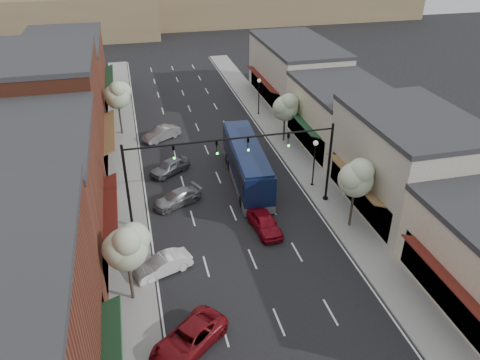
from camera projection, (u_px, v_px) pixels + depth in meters
ground at (260, 278)px, 31.13m from camera, size 160.00×160.00×0.00m
sidewalk_left at (123, 165)px, 44.95m from camera, size 2.80×73.00×0.15m
sidewalk_right at (289, 147)px, 48.44m from camera, size 2.80×73.00×0.15m
curb_left at (138, 163)px, 45.24m from camera, size 0.25×73.00×0.17m
curb_right at (276, 148)px, 48.15m from camera, size 0.25×73.00×0.17m
bldg_left_midnear at (30, 199)px, 30.92m from camera, size 10.14×14.10×9.40m
bldg_left_midfar at (50, 113)px, 42.35m from camera, size 10.14×14.10×10.90m
bldg_left_far at (66, 75)px, 56.46m from camera, size 10.14×18.10×8.40m
bldg_right_midnear at (406, 163)px, 37.10m from camera, size 9.14×12.10×7.90m
bldg_right_midfar at (341, 116)px, 47.58m from camera, size 9.14×12.10×6.40m
bldg_right_far at (295, 72)px, 59.14m from camera, size 9.14×16.10×7.40m
hill_near at (24, 16)px, 89.71m from camera, size 50.00×20.00×8.00m
signal_mast_right at (302, 154)px, 36.75m from camera, size 8.22×0.46×7.00m
signal_mast_left at (158, 171)px, 34.41m from camera, size 8.22×0.46×7.00m
tree_right_near at (357, 177)px, 33.98m from camera, size 2.85×2.65×5.95m
tree_right_far at (286, 106)px, 47.70m from camera, size 2.85×2.65×5.43m
tree_left_near at (126, 246)px, 27.27m from camera, size 2.85×2.65×5.69m
tree_left_far at (117, 94)px, 49.00m from camera, size 2.85×2.65×6.13m
lamp_post_near at (315, 156)px, 40.11m from camera, size 0.44×0.44×4.44m
lamp_post_far at (259, 91)px, 54.87m from camera, size 0.44×0.44×4.44m
coach_bus at (247, 163)px, 41.42m from camera, size 3.34×11.90×3.59m
red_hatchback at (264, 222)px, 35.47m from camera, size 2.14×4.39×1.44m
parked_car_a at (189, 339)px, 25.81m from camera, size 5.16×4.81×1.35m
parked_car_b at (163, 265)px, 31.30m from camera, size 4.15×2.59×1.29m
parked_car_c at (177, 198)px, 38.71m from camera, size 4.52×3.32×1.22m
parked_car_d at (170, 167)px, 43.32m from camera, size 4.26×3.64×1.38m
parked_car_e at (162, 134)px, 49.85m from camera, size 4.30×3.34×1.36m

